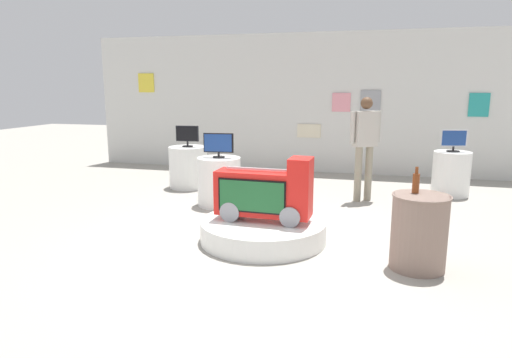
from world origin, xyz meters
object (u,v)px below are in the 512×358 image
(novelty_firetruck_tv, at_px, (265,195))
(tv_on_right_rear, at_px, (218,144))
(display_pedestal_right_rear, at_px, (219,181))
(display_pedestal_left_rear, at_px, (188,167))
(side_table_round, at_px, (419,231))
(display_pedestal_center_rear, at_px, (451,174))
(bottle_on_side_table, at_px, (416,183))
(tv_on_left_rear, at_px, (187,135))
(main_display_pedestal, at_px, (263,230))
(shopper_browsing_near_truck, at_px, (365,141))
(tv_on_center_rear, at_px, (454,140))

(novelty_firetruck_tv, distance_m, tv_on_right_rear, 1.95)
(display_pedestal_right_rear, bearing_deg, display_pedestal_left_rear, 132.36)
(display_pedestal_right_rear, height_order, tv_on_right_rear, tv_on_right_rear)
(side_table_round, bearing_deg, novelty_firetruck_tv, 166.35)
(display_pedestal_center_rear, xyz_separation_m, bottle_on_side_table, (-0.92, -3.57, 0.53))
(tv_on_left_rear, bearing_deg, display_pedestal_right_rear, -47.52)
(main_display_pedestal, height_order, bottle_on_side_table, bottle_on_side_table)
(display_pedestal_center_rear, bearing_deg, side_table_round, -103.25)
(main_display_pedestal, bearing_deg, side_table_round, -13.70)
(tv_on_left_rear, relative_size, shopper_browsing_near_truck, 0.25)
(display_pedestal_right_rear, bearing_deg, display_pedestal_center_rear, 23.96)
(tv_on_left_rear, bearing_deg, display_pedestal_center_rear, 6.74)
(novelty_firetruck_tv, distance_m, tv_on_center_rear, 4.18)
(side_table_round, height_order, shopper_browsing_near_truck, shopper_browsing_near_truck)
(novelty_firetruck_tv, xyz_separation_m, display_pedestal_right_rear, (-1.14, 1.53, -0.21))
(main_display_pedestal, xyz_separation_m, display_pedestal_right_rear, (-1.12, 1.52, 0.26))
(tv_on_right_rear, bearing_deg, display_pedestal_center_rear, 24.01)
(side_table_round, bearing_deg, display_pedestal_left_rear, 141.99)
(tv_on_right_rear, height_order, bottle_on_side_table, tv_on_right_rear)
(shopper_browsing_near_truck, bearing_deg, display_pedestal_left_rear, 176.07)
(main_display_pedestal, distance_m, bottle_on_side_table, 1.95)
(display_pedestal_right_rear, height_order, side_table_round, side_table_round)
(tv_on_center_rear, distance_m, tv_on_right_rear, 4.14)
(tv_on_center_rear, relative_size, side_table_round, 0.55)
(tv_on_right_rear, distance_m, shopper_browsing_near_truck, 2.45)
(tv_on_left_rear, bearing_deg, display_pedestal_left_rear, 83.76)
(novelty_firetruck_tv, height_order, display_pedestal_left_rear, novelty_firetruck_tv)
(side_table_round, relative_size, bottle_on_side_table, 2.88)
(display_pedestal_right_rear, distance_m, tv_on_right_rear, 0.61)
(bottle_on_side_table, xyz_separation_m, shopper_browsing_near_truck, (-0.59, 2.78, 0.11))
(bottle_on_side_table, distance_m, shopper_browsing_near_truck, 2.84)
(display_pedestal_right_rear, xyz_separation_m, side_table_round, (2.93, -1.97, 0.02))
(side_table_round, height_order, bottle_on_side_table, bottle_on_side_table)
(display_pedestal_left_rear, distance_m, display_pedestal_center_rear, 4.84)
(tv_on_center_rear, xyz_separation_m, side_table_round, (-0.86, -3.64, -0.58))
(tv_on_right_rear, relative_size, bottle_on_side_table, 1.74)
(main_display_pedestal, height_order, tv_on_center_rear, tv_on_center_rear)
(novelty_firetruck_tv, xyz_separation_m, side_table_round, (1.79, -0.43, -0.19))
(display_pedestal_center_rear, relative_size, tv_on_right_rear, 1.61)
(display_pedestal_left_rear, bearing_deg, side_table_round, -38.01)
(display_pedestal_left_rear, xyz_separation_m, display_pedestal_center_rear, (4.81, 0.56, 0.00))
(tv_on_left_rear, bearing_deg, novelty_firetruck_tv, -50.77)
(novelty_firetruck_tv, distance_m, display_pedestal_right_rear, 1.92)
(bottle_on_side_table, bearing_deg, novelty_firetruck_tv, 168.45)
(main_display_pedestal, bearing_deg, bottle_on_side_table, -11.64)
(novelty_firetruck_tv, xyz_separation_m, display_pedestal_center_rear, (2.65, 3.21, -0.21))
(tv_on_center_rear, height_order, bottle_on_side_table, tv_on_center_rear)
(main_display_pedestal, bearing_deg, tv_on_left_rear, 129.01)
(display_pedestal_left_rear, distance_m, bottle_on_side_table, 4.94)
(bottle_on_side_table, height_order, shopper_browsing_near_truck, shopper_browsing_near_truck)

